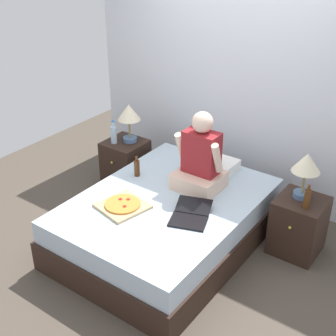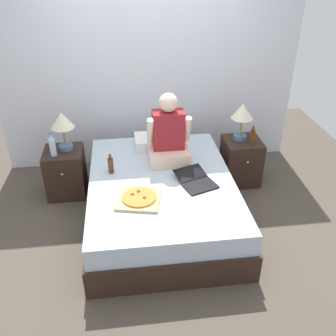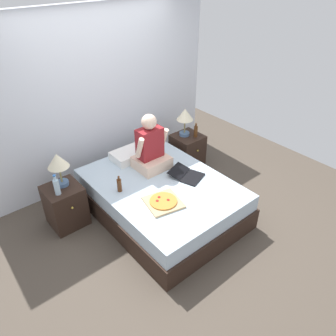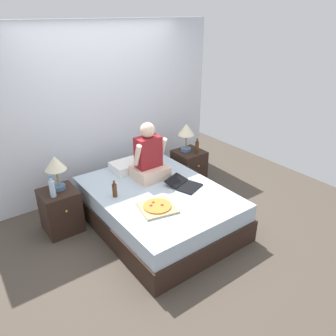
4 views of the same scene
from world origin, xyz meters
TOP-DOWN VIEW (x-y plane):
  - ground_plane at (0.00, 0.00)m, footprint 5.78×5.78m
  - wall_back at (0.00, 1.39)m, footprint 3.78×0.12m
  - bed at (0.00, 0.00)m, footprint 1.53×2.05m
  - nightstand_left at (-1.07, 0.64)m, footprint 0.44×0.47m
  - lamp_on_left_nightstand at (-1.03, 0.69)m, footprint 0.26×0.26m
  - water_bottle at (-1.15, 0.55)m, footprint 0.07×0.07m
  - nightstand_right at (1.07, 0.64)m, footprint 0.44×0.47m
  - lamp_on_right_nightstand at (1.04, 0.69)m, footprint 0.26×0.26m
  - beer_bottle at (1.14, 0.54)m, footprint 0.06×0.06m
  - pillow at (0.03, 0.75)m, footprint 0.52×0.34m
  - person_seated at (0.12, 0.37)m, footprint 0.47×0.40m
  - laptop at (0.35, -0.13)m, footprint 0.44×0.50m
  - pizza_box at (-0.25, -0.35)m, footprint 0.48×0.48m
  - beer_bottle_on_bed at (-0.51, 0.19)m, footprint 0.06×0.06m

SIDE VIEW (x-z plane):
  - ground_plane at x=0.00m, z-range 0.00..0.00m
  - bed at x=0.00m, z-range 0.00..0.51m
  - nightstand_left at x=-1.07m, z-range 0.00..0.57m
  - nightstand_right at x=1.07m, z-range 0.00..0.57m
  - pizza_box at x=-0.25m, z-range 0.51..0.56m
  - laptop at x=0.35m, z-range 0.50..0.57m
  - pillow at x=0.03m, z-range 0.52..0.64m
  - beer_bottle_on_bed at x=-0.51m, z-range 0.50..0.72m
  - beer_bottle at x=1.14m, z-range 0.55..0.78m
  - water_bottle at x=-1.15m, z-range 0.54..0.82m
  - person_seated at x=0.12m, z-range 0.41..1.19m
  - lamp_on_left_nightstand at x=-1.03m, z-range 0.67..1.12m
  - lamp_on_right_nightstand at x=1.04m, z-range 0.67..1.12m
  - wall_back at x=0.00m, z-range 0.00..2.50m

